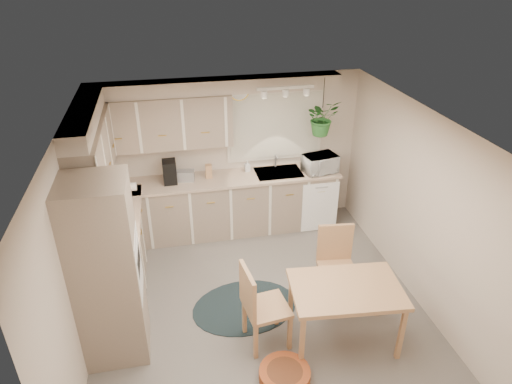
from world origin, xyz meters
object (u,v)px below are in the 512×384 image
Objects in this scene: dining_table at (344,314)px; pet_bed at (285,375)px; microwave at (320,162)px; chair_left at (267,305)px; chair_back at (337,268)px; braided_rug at (245,307)px.

pet_bed is (-0.78, -0.42, -0.31)m from dining_table.
microwave is (0.52, 2.47, 0.73)m from dining_table.
microwave is (1.30, 2.88, 1.05)m from pet_bed.
chair_left is at bearing -132.94° from microwave.
chair_left is 1.04× the size of chair_back.
microwave reaches higher than chair_left.
dining_table is 0.90× the size of braided_rug.
chair_back is at bearing -113.45° from microwave.
chair_back is 1.95m from microwave.
chair_back is (0.16, 0.65, 0.12)m from dining_table.
microwave is at bearing 65.68° from pet_bed.
chair_back is at bearing 108.71° from chair_left.
chair_back is at bearing 48.31° from pet_bed.
chair_left is 0.78× the size of braided_rug.
dining_table is at bearing 27.94° from pet_bed.
chair_back is 1.49m from pet_bed.
chair_left is 2.08× the size of microwave.
dining_table is 2.62m from microwave.
chair_back is (1.01, 0.49, -0.02)m from chair_left.
pet_bed is at bearing -126.69° from microwave.
pet_bed is at bearing -79.91° from braided_rug.
pet_bed is at bearing 55.41° from chair_back.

